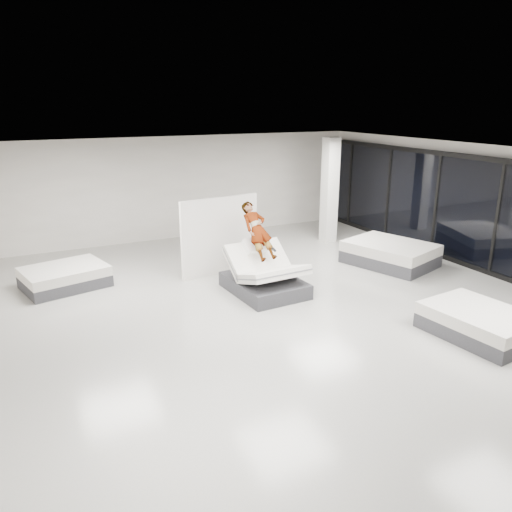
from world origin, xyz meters
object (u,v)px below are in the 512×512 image
(flat_bed_right_near, at_px, (479,323))
(column, at_px, (330,191))
(flat_bed_right_far, at_px, (390,254))
(hero_bed, at_px, (265,277))
(flat_bed_left_far, at_px, (65,277))
(divider_panel, at_px, (220,236))
(person, at_px, (258,240))
(remote, at_px, (274,249))

(flat_bed_right_near, bearing_deg, column, 80.12)
(flat_bed_right_far, relative_size, column, 0.81)
(hero_bed, bearing_deg, flat_bed_left_far, 149.81)
(hero_bed, bearing_deg, divider_panel, 102.45)
(flat_bed_right_far, xyz_separation_m, flat_bed_left_far, (-8.05, 2.02, -0.05))
(flat_bed_right_near, height_order, flat_bed_left_far, flat_bed_right_near)
(person, height_order, flat_bed_left_far, person)
(remote, height_order, column, column)
(divider_panel, bearing_deg, flat_bed_right_far, -25.47)
(hero_bed, xyz_separation_m, column, (3.79, 3.07, 1.23))
(flat_bed_right_near, bearing_deg, flat_bed_right_far, 71.64)
(hero_bed, xyz_separation_m, flat_bed_left_far, (-4.09, 2.38, -0.12))
(remote, bearing_deg, flat_bed_right_far, 2.22)
(remote, distance_m, flat_bed_right_far, 3.83)
(person, bearing_deg, flat_bed_right_far, -2.94)
(person, relative_size, flat_bed_right_far, 0.59)
(divider_panel, distance_m, flat_bed_right_far, 4.61)
(flat_bed_right_far, height_order, flat_bed_right_near, flat_bed_right_far)
(divider_panel, height_order, flat_bed_right_far, divider_panel)
(divider_panel, height_order, column, column)
(divider_panel, bearing_deg, column, 9.91)
(hero_bed, relative_size, column, 0.62)
(divider_panel, xyz_separation_m, flat_bed_right_far, (4.35, -1.37, -0.68))
(divider_panel, bearing_deg, remote, -78.88)
(remote, xyz_separation_m, flat_bed_left_far, (-4.31, 2.40, -0.76))
(divider_panel, bearing_deg, person, -83.53)
(remote, height_order, divider_panel, divider_panel)
(hero_bed, xyz_separation_m, flat_bed_right_far, (3.96, 0.36, -0.07))
(hero_bed, height_order, column, column)
(remote, distance_m, divider_panel, 1.85)
(remote, bearing_deg, person, 122.15)
(hero_bed, distance_m, person, 0.85)
(person, distance_m, flat_bed_right_far, 4.08)
(divider_panel, height_order, flat_bed_right_near, divider_panel)
(flat_bed_right_near, bearing_deg, hero_bed, 124.79)
(person, bearing_deg, hero_bed, -90.00)
(hero_bed, distance_m, flat_bed_left_far, 4.73)
(person, distance_m, flat_bed_right_near, 4.92)
(person, distance_m, column, 4.72)
(flat_bed_right_far, height_order, flat_bed_left_far, flat_bed_right_far)
(flat_bed_left_far, bearing_deg, person, -26.88)
(flat_bed_right_far, bearing_deg, person, -179.42)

